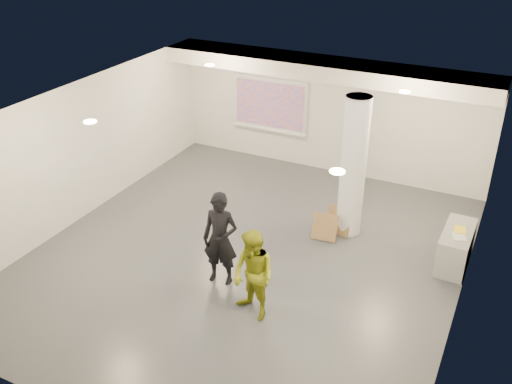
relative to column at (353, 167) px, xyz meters
The scene contains 20 objects.
floor 2.78m from the column, 129.81° to the right, with size 8.00×9.00×0.01m, color #3B3D43.
ceiling 2.78m from the column, 129.81° to the right, with size 8.00×9.00×0.01m, color white.
wall_back 3.09m from the column, 119.05° to the left, with size 8.00×0.01×3.00m, color silver.
wall_front 6.48m from the column, 103.39° to the right, with size 8.00×0.01×3.00m, color silver.
wall_left 5.79m from the column, 161.88° to the right, with size 0.01×9.00×3.00m, color silver.
wall_right 3.08m from the column, 35.75° to the right, with size 0.01×9.00×3.00m, color silver.
soffit_band 2.94m from the column, 124.90° to the left, with size 8.00×1.10×0.36m, color silver.
downlight_nw 4.05m from the column, 169.29° to the left, with size 0.22×0.22×0.02m, color #EFE98D.
downlight_ne 1.78m from the column, 45.00° to the left, with size 0.22×0.22×0.02m, color #EFE98D.
downlight_sw 5.17m from the column, 138.27° to the right, with size 0.22×0.22×0.02m, color #EFE98D.
downlight_se 3.68m from the column, 78.02° to the right, with size 0.22×0.22×0.02m, color #EFE98D.
column is the anchor object (origin of this frame).
projection_screen 4.08m from the column, 139.44° to the left, with size 2.10×0.13×1.42m.
credenza 2.50m from the column, ahead, with size 0.54×1.29×0.75m, color gray.
papers_stack 2.43m from the column, 12.20° to the right, with size 0.24×0.30×0.02m, color silver.
postit_pad 2.37m from the column, ahead, with size 0.21×0.29×0.03m, color yellow.
cardboard_back 1.22m from the column, 137.41° to the right, with size 0.55×0.05×0.60m, color olive.
cardboard_front 1.37m from the column, 124.21° to the right, with size 0.52×0.05×0.57m, color olive.
woman 3.19m from the column, 119.90° to the right, with size 0.66×0.43×1.80m, color black.
man 3.46m from the column, 100.11° to the right, with size 0.79×0.62×1.63m, color #8F9A19.
Camera 1 is at (4.35, -8.41, 6.41)m, focal length 40.00 mm.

